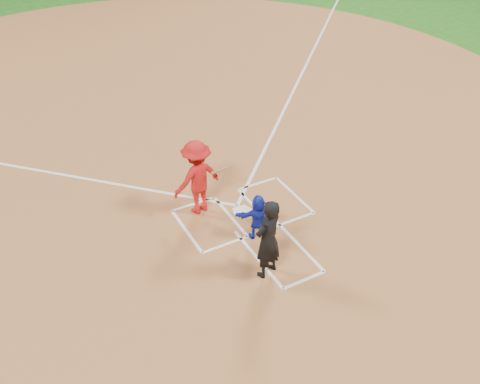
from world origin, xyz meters
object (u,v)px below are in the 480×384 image
umpire (268,239)px  home_plate (243,212)px  catcher (258,217)px  batter_at_plate (197,178)px

umpire → home_plate: bearing=-125.0°
catcher → home_plate: bearing=-80.3°
batter_at_plate → home_plate: bearing=-33.3°
home_plate → catcher: bearing=81.9°
home_plate → batter_at_plate: bearing=-33.3°
home_plate → catcher: catcher is taller
catcher → batter_at_plate: 1.87m
catcher → batter_at_plate: (-0.81, 1.64, 0.42)m
catcher → umpire: size_ratio=0.60×
home_plate → umpire: size_ratio=0.30×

